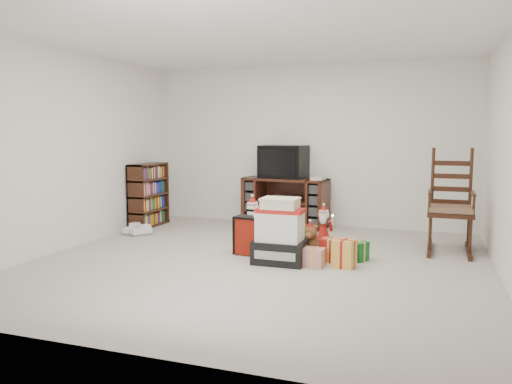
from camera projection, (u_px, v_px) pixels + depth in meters
room at (259, 152)px, 5.47m from camera, size 5.01×5.01×2.51m
tv_stand at (285, 202)px, 7.78m from camera, size 1.36×0.60×0.75m
bookshelf at (149, 196)px, 7.77m from camera, size 0.27×0.80×0.98m
rocking_chair at (450, 215)px, 6.14m from camera, size 0.54×0.88×1.32m
gift_pile at (280, 235)px, 5.57m from camera, size 0.57×0.42×0.72m
red_suitcase at (251, 236)px, 5.94m from camera, size 0.38×0.23×0.54m
stocking at (262, 233)px, 5.92m from camera, size 0.27×0.18×0.53m
teddy_bear at (310, 243)px, 5.81m from camera, size 0.26×0.23×0.39m
santa_figurine at (323, 231)px, 6.35m from camera, size 0.27×0.26×0.55m
mrs_claus_figurine at (252, 226)px, 6.49m from camera, size 0.31×0.30×0.65m
sneaker_pair at (137, 231)px, 7.15m from camera, size 0.41×0.32×0.11m
gift_cluster at (339, 254)px, 5.51m from camera, size 0.51×0.78×0.24m
crt_television at (283, 162)px, 7.75m from camera, size 0.74×0.57×0.51m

